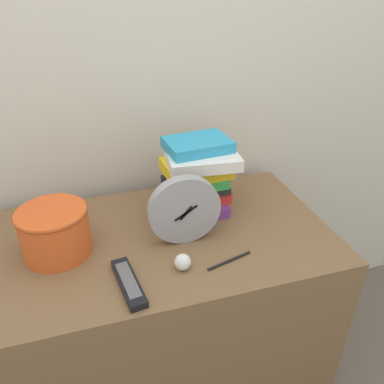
{
  "coord_description": "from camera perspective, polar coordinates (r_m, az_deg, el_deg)",
  "views": [
    {
      "loc": [
        -0.18,
        -0.65,
        1.5
      ],
      "look_at": [
        0.12,
        0.35,
        0.9
      ],
      "focal_mm": 35.0,
      "sensor_mm": 36.0,
      "label": 1
    }
  ],
  "objects": [
    {
      "name": "wall_back",
      "position": [
        1.39,
        -9.5,
        17.12
      ],
      "size": [
        6.0,
        0.04,
        2.4
      ],
      "color": "silver",
      "rests_on": "ground_plane"
    },
    {
      "name": "desk",
      "position": [
        1.48,
        -4.47,
        -18.85
      ],
      "size": [
        1.11,
        0.63,
        0.78
      ],
      "color": "brown",
      "rests_on": "ground_plane"
    },
    {
      "name": "desk_clock",
      "position": [
        1.13,
        -1.15,
        -2.8
      ],
      "size": [
        0.22,
        0.04,
        0.22
      ],
      "color": "#99999E",
      "rests_on": "desk"
    },
    {
      "name": "book_stack",
      "position": [
        1.27,
        0.84,
        2.4
      ],
      "size": [
        0.25,
        0.22,
        0.26
      ],
      "color": "#7A3899",
      "rests_on": "desk"
    },
    {
      "name": "basket",
      "position": [
        1.17,
        -20.2,
        -5.5
      ],
      "size": [
        0.21,
        0.21,
        0.15
      ],
      "color": "#E05623",
      "rests_on": "desk"
    },
    {
      "name": "tv_remote",
      "position": [
        1.04,
        -9.65,
        -13.45
      ],
      "size": [
        0.07,
        0.2,
        0.02
      ],
      "color": "black",
      "rests_on": "desk"
    },
    {
      "name": "crumpled_paper_ball",
      "position": [
        1.07,
        -1.44,
        -10.62
      ],
      "size": [
        0.05,
        0.05,
        0.05
      ],
      "color": "white",
      "rests_on": "desk"
    },
    {
      "name": "pen",
      "position": [
        1.11,
        5.71,
        -10.36
      ],
      "size": [
        0.15,
        0.05,
        0.01
      ],
      "color": "black",
      "rests_on": "desk"
    }
  ]
}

